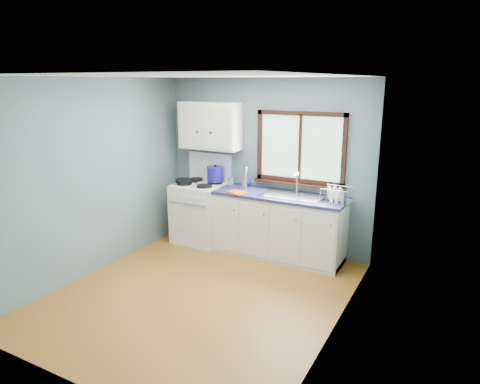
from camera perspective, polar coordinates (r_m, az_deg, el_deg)
The scene contains 19 objects.
floor at distance 5.24m, azimuth -5.28°, elevation -13.45°, with size 3.20×3.60×0.02m, color #A46723.
ceiling at distance 4.63m, azimuth -6.03°, elevation 15.26°, with size 3.20×3.60×0.02m, color white.
wall_back at distance 6.33m, azimuth 3.50°, elevation 3.63°, with size 3.20×0.02×2.50m, color slate.
wall_front at distance 3.50m, azimuth -22.37°, elevation -6.58°, with size 3.20×0.02×2.50m, color slate.
wall_left at distance 5.82m, azimuth -18.95°, elevation 1.88°, with size 0.02×3.60×2.50m, color slate.
wall_right at distance 4.14m, azimuth 13.27°, elevation -2.65°, with size 0.02×3.60×2.50m, color slate.
gas_range at distance 6.68m, azimuth -5.25°, elevation -2.51°, with size 0.76×0.69×1.36m.
base_cabinets at distance 6.13m, azimuth 5.15°, elevation -4.91°, with size 1.85×0.60×0.88m.
countertop at distance 5.98m, azimuth 5.25°, elevation -0.48°, with size 1.89×0.64×0.04m, color #202047.
sink at distance 5.93m, azimuth 6.84°, elevation -1.08°, with size 0.84×0.46×0.44m.
window at distance 6.06m, azimuth 8.00°, elevation 5.19°, with size 1.36×0.10×1.03m.
upper_cabinets at distance 6.49m, azimuth -4.03°, elevation 8.80°, with size 0.95×0.35×0.70m.
skillet at distance 6.53m, azimuth -7.51°, elevation 1.50°, with size 0.37×0.25×0.05m.
stockpot at distance 6.54m, azimuth -3.30°, elevation 2.43°, with size 0.35×0.35×0.26m.
utensil_crock at distance 6.40m, azimuth -1.12°, elevation 1.43°, with size 0.15×0.15×0.36m.
thermos at distance 6.26m, azimuth 0.66°, elevation 1.96°, with size 0.08×0.08×0.32m, color silver.
soap_bottle at distance 6.41m, azimuth 0.85°, elevation 1.92°, with size 0.10×0.10×0.25m, color blue.
dish_towel at distance 6.01m, azimuth -0.36°, elevation -0.07°, with size 0.26×0.19×0.02m, color #D15410.
dish_rack at distance 5.73m, azimuth 12.71°, elevation -0.72°, with size 0.39×0.30×0.20m.
Camera 1 is at (2.59, -3.84, 2.45)m, focal length 32.00 mm.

